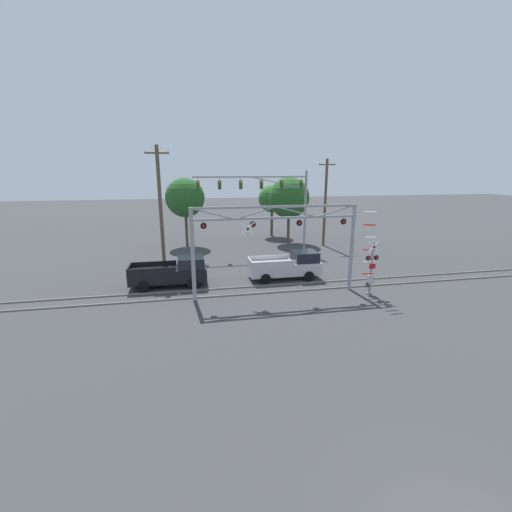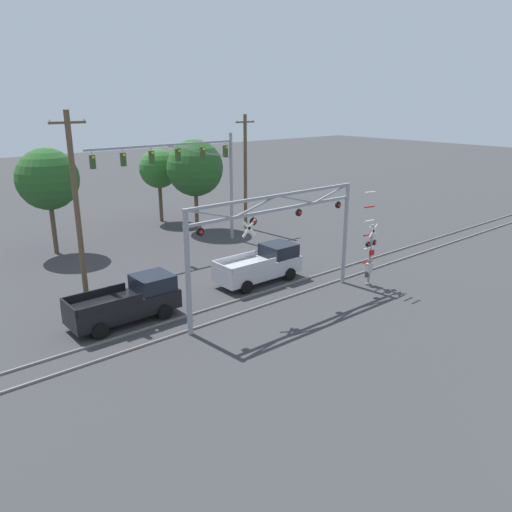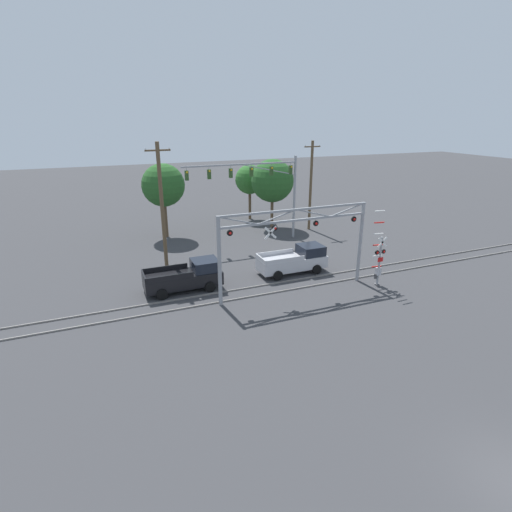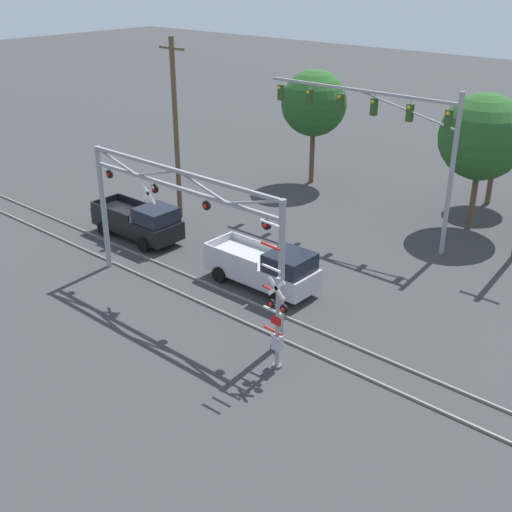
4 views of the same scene
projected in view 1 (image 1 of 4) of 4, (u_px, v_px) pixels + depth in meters
name	position (u px, v px, depth m)	size (l,w,h in m)	color
rail_track_near	(274.00, 292.00, 23.20)	(80.00, 0.08, 0.10)	gray
rail_track_far	(269.00, 285.00, 24.56)	(80.00, 0.08, 0.10)	gray
crossing_gantry	(276.00, 235.00, 21.96)	(10.90, 0.29, 5.93)	gray
crossing_signal_mast	(371.00, 267.00, 22.46)	(1.26, 0.35, 5.59)	gray
traffic_signal_span	(274.00, 194.00, 33.41)	(11.18, 0.39, 8.07)	gray
pickup_truck_lead	(288.00, 266.00, 26.17)	(5.38, 2.21, 2.06)	#B7B7BC
pickup_truck_following	(173.00, 272.00, 24.44)	(5.37, 2.21, 2.06)	black
utility_pole_left	(161.00, 209.00, 26.65)	(1.80, 0.28, 9.95)	brown
utility_pole_right	(325.00, 202.00, 36.71)	(1.80, 0.28, 9.27)	brown
background_tree_beyond_span	(185.00, 198.00, 36.60)	(4.18, 4.18, 7.34)	brown
background_tree_far_left_verge	(289.00, 198.00, 38.17)	(4.55, 4.55, 7.37)	brown
background_tree_far_right_verge	(272.00, 199.00, 42.35)	(3.37, 3.37, 6.35)	brown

